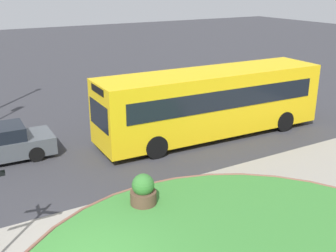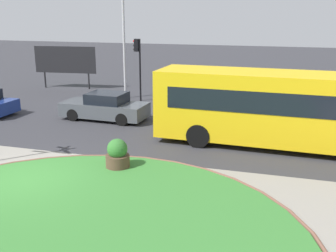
{
  "view_description": "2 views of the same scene",
  "coord_description": "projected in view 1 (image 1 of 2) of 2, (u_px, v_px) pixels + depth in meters",
  "views": [
    {
      "loc": [
        -2.73,
        -8.86,
        7.03
      ],
      "look_at": [
        4.74,
        3.9,
        1.86
      ],
      "focal_mm": 44.42,
      "sensor_mm": 36.0,
      "label": 1
    },
    {
      "loc": [
        8.34,
        -10.58,
        5.5
      ],
      "look_at": [
        4.4,
        2.61,
        1.6
      ],
      "focal_mm": 42.98,
      "sensor_mm": 36.0,
      "label": 2
    }
  ],
  "objects": [
    {
      "name": "bus_yellow",
      "position": [
        211.0,
        101.0,
        19.49
      ],
      "size": [
        11.16,
        2.99,
        3.13
      ],
      "rotation": [
        0.0,
        0.0,
        3.11
      ],
      "color": "yellow",
      "rests_on": "ground"
    },
    {
      "name": "planter_kerbside",
      "position": [
        143.0,
        192.0,
        13.56
      ],
      "size": [
        0.87,
        0.87,
        1.14
      ],
      "color": "brown",
      "rests_on": "ground"
    }
  ]
}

